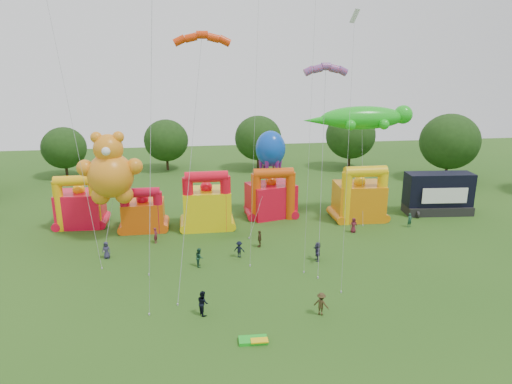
{
  "coord_description": "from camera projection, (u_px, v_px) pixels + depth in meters",
  "views": [
    {
      "loc": [
        -4.2,
        -24.11,
        18.88
      ],
      "look_at": [
        2.05,
        18.0,
        6.56
      ],
      "focal_mm": 32.0,
      "sensor_mm": 36.0,
      "label": 1
    }
  ],
  "objects": [
    {
      "name": "spectator_0",
      "position": [
        106.0,
        250.0,
        44.97
      ],
      "size": [
        0.93,
        0.7,
        1.73
      ],
      "primitive_type": "imported",
      "rotation": [
        0.0,
        0.0,
        -0.19
      ],
      "color": "#2E2B48",
      "rests_on": "ground"
    },
    {
      "name": "spectator_8",
      "position": [
        203.0,
        303.0,
        34.98
      ],
      "size": [
        1.03,
        1.15,
        1.96
      ],
      "primitive_type": "imported",
      "rotation": [
        0.0,
        0.0,
        1.93
      ],
      "color": "black",
      "rests_on": "ground"
    },
    {
      "name": "spectator_6",
      "position": [
        354.0,
        225.0,
        51.77
      ],
      "size": [
        0.84,
        0.55,
        1.71
      ],
      "primitive_type": "imported",
      "rotation": [
        0.0,
        0.0,
        6.28
      ],
      "color": "#5A1925",
      "rests_on": "ground"
    },
    {
      "name": "teddy_bear_kite",
      "position": [
        110.0,
        176.0,
        48.1
      ],
      "size": [
        6.79,
        6.14,
        11.93
      ],
      "color": "orange",
      "rests_on": "ground"
    },
    {
      "name": "bouncy_castle_3",
      "position": [
        271.0,
        197.0,
        56.83
      ],
      "size": [
        6.35,
        5.59,
        6.47
      ],
      "color": "red",
      "rests_on": "ground"
    },
    {
      "name": "spectator_7",
      "position": [
        410.0,
        220.0,
        53.46
      ],
      "size": [
        0.71,
        0.56,
        1.69
      ],
      "primitive_type": "imported",
      "rotation": [
        0.0,
        0.0,
        0.29
      ],
      "color": "#1C4632",
      "rests_on": "ground"
    },
    {
      "name": "bouncy_castle_2",
      "position": [
        207.0,
        206.0,
        52.79
      ],
      "size": [
        5.38,
        4.33,
        7.07
      ],
      "color": "yellow",
      "rests_on": "ground"
    },
    {
      "name": "tree_ring",
      "position": [
        246.0,
        278.0,
        27.42
      ],
      "size": [
        122.24,
        124.33,
        12.07
      ],
      "color": "#352314",
      "rests_on": "ground"
    },
    {
      "name": "diamond_kites",
      "position": [
        239.0,
        96.0,
        38.79
      ],
      "size": [
        18.94,
        14.06,
        35.54
      ],
      "color": "#EB380B",
      "rests_on": "ground"
    },
    {
      "name": "bouncy_castle_0",
      "position": [
        80.0,
        206.0,
        53.37
      ],
      "size": [
        5.24,
        4.29,
        6.43
      ],
      "color": "red",
      "rests_on": "ground"
    },
    {
      "name": "spectator_3",
      "position": [
        239.0,
        249.0,
        45.21
      ],
      "size": [
        1.25,
        1.01,
        1.69
      ],
      "primitive_type": "imported",
      "rotation": [
        0.0,
        0.0,
        2.73
      ],
      "color": "black",
      "rests_on": "ground"
    },
    {
      "name": "spectator_5",
      "position": [
        318.0,
        251.0,
        44.42
      ],
      "size": [
        0.79,
        1.84,
        1.93
      ],
      "primitive_type": "imported",
      "rotation": [
        0.0,
        0.0,
        4.59
      ],
      "color": "#282640",
      "rests_on": "ground"
    },
    {
      "name": "spectator_1",
      "position": [
        156.0,
        235.0,
        48.8
      ],
      "size": [
        0.56,
        0.71,
        1.72
      ],
      "primitive_type": "imported",
      "rotation": [
        0.0,
        0.0,
        1.3
      ],
      "color": "maroon",
      "rests_on": "ground"
    },
    {
      "name": "gecko_kite",
      "position": [
        363.0,
        133.0,
        54.45
      ],
      "size": [
        13.57,
        6.35,
        13.8
      ],
      "color": "green",
      "rests_on": "ground"
    },
    {
      "name": "octopus_kite",
      "position": [
        263.0,
        188.0,
        54.25
      ],
      "size": [
        5.74,
        10.13,
        10.71
      ],
      "color": "#0C41BA",
      "rests_on": "ground"
    },
    {
      "name": "ground",
      "position": [
        266.0,
        371.0,
        28.75
      ],
      "size": [
        160.0,
        160.0,
        0.0
      ],
      "primitive_type": "plane",
      "color": "#244E15",
      "rests_on": "ground"
    },
    {
      "name": "parafoil_kites",
      "position": [
        148.0,
        137.0,
        40.38
      ],
      "size": [
        29.7,
        14.64,
        29.82
      ],
      "color": "red",
      "rests_on": "ground"
    },
    {
      "name": "spectator_4",
      "position": [
        260.0,
        239.0,
        47.71
      ],
      "size": [
        0.77,
        1.16,
        1.82
      ],
      "primitive_type": "imported",
      "rotation": [
        0.0,
        0.0,
        4.38
      ],
      "color": "#42301A",
      "rests_on": "ground"
    },
    {
      "name": "stage_trailer",
      "position": [
        438.0,
        194.0,
        57.91
      ],
      "size": [
        8.54,
        3.84,
        5.3
      ],
      "color": "black",
      "rests_on": "ground"
    },
    {
      "name": "bouncy_castle_1",
      "position": [
        143.0,
        213.0,
        52.21
      ],
      "size": [
        4.64,
        3.73,
        5.34
      ],
      "color": "#DC4F0B",
      "rests_on": "ground"
    },
    {
      "name": "bouncy_castle_4",
      "position": [
        360.0,
        198.0,
        55.68
      ],
      "size": [
        5.98,
        4.93,
        7.0
      ],
      "color": "orange",
      "rests_on": "ground"
    },
    {
      "name": "spectator_2",
      "position": [
        199.0,
        257.0,
        43.22
      ],
      "size": [
        0.7,
        0.9,
        1.84
      ],
      "primitive_type": "imported",
      "rotation": [
        0.0,
        0.0,
        1.56
      ],
      "color": "#193F2C",
      "rests_on": "ground"
    },
    {
      "name": "folded_kite_bundle",
      "position": [
        254.0,
        340.0,
        31.72
      ],
      "size": [
        2.03,
        1.16,
        0.31
      ],
      "color": "green",
      "rests_on": "ground"
    },
    {
      "name": "spectator_9",
      "position": [
        321.0,
        304.0,
        34.93
      ],
      "size": [
        1.36,
        1.27,
        1.85
      ],
      "primitive_type": "imported",
      "rotation": [
        0.0,
        0.0,
        2.48
      ],
      "color": "#3C2E18",
      "rests_on": "ground"
    }
  ]
}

